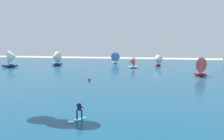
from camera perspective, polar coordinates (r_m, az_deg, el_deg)
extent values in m
cube|color=navy|center=(57.92, 8.26, -0.40)|extent=(160.00, 90.00, 0.10)
cube|color=#26B2CC|center=(21.92, -7.93, -11.76)|extent=(1.12, 1.42, 0.05)
cylinder|color=#19194C|center=(21.78, -8.52, -10.73)|extent=(0.14, 0.14, 0.80)
cylinder|color=#19194C|center=(21.81, -7.37, -10.68)|extent=(0.14, 0.14, 0.80)
cube|color=#19194C|center=(21.60, -7.98, -8.93)|extent=(0.42, 0.38, 0.60)
sphere|color=beige|center=(21.49, -7.99, -7.88)|extent=(0.22, 0.22, 0.22)
cylinder|color=#19194C|center=(21.80, -8.17, -8.65)|extent=(0.34, 0.47, 0.39)
cylinder|color=#19194C|center=(21.47, -7.44, -8.88)|extent=(0.34, 0.47, 0.39)
ellipsoid|color=white|center=(21.38, -9.97, -12.24)|extent=(0.91, 0.88, 0.08)
ellipsoid|color=navy|center=(73.72, -23.60, 0.98)|extent=(5.02, 3.18, 0.89)
cylinder|color=silver|center=(73.59, -23.87, 3.17)|extent=(0.15, 0.15, 4.75)
cone|color=white|center=(73.34, -23.08, 3.01)|extent=(3.33, 4.46, 3.99)
ellipsoid|color=silver|center=(79.29, 0.80, 1.80)|extent=(2.46, 3.72, 0.66)
cylinder|color=silver|center=(78.98, 0.82, 3.31)|extent=(0.11, 0.11, 3.52)
cone|color=#3F72CC|center=(79.74, 0.71, 3.21)|extent=(3.33, 2.55, 2.96)
ellipsoid|color=maroon|center=(52.84, 20.67, -0.99)|extent=(3.21, 3.72, 0.69)
cylinder|color=silver|center=(52.49, 20.90, 1.36)|extent=(0.12, 0.12, 3.69)
cone|color=#D84C3F|center=(53.07, 20.27, 1.23)|extent=(3.45, 3.14, 3.10)
ellipsoid|color=white|center=(65.45, 5.21, 0.73)|extent=(3.19, 2.07, 0.57)
cylinder|color=silver|center=(65.33, 5.35, 2.29)|extent=(0.09, 0.09, 3.02)
cone|color=#D84C3F|center=(65.17, 4.78, 2.16)|extent=(2.16, 2.84, 2.54)
ellipsoid|color=navy|center=(74.55, -13.16, 1.38)|extent=(3.16, 4.52, 0.81)
cylinder|color=silver|center=(74.50, -13.09, 3.35)|extent=(0.13, 0.13, 4.30)
cone|color=silver|center=(73.91, -13.65, 3.14)|extent=(4.06, 3.23, 3.61)
ellipsoid|color=maroon|center=(72.63, 11.17, 1.22)|extent=(2.47, 3.40, 0.61)
cylinder|color=silver|center=(72.61, 11.26, 2.75)|extent=(0.10, 0.10, 3.25)
cone|color=silver|center=(72.00, 10.99, 2.59)|extent=(3.08, 2.51, 2.73)
sphere|color=#E55919|center=(43.47, -5.57, -2.21)|extent=(0.58, 0.58, 0.58)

